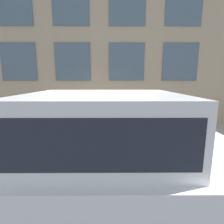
# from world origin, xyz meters

# --- Properties ---
(ground_plane) EXTENTS (80.00, 80.00, 0.00)m
(ground_plane) POSITION_xyz_m (0.00, 0.00, 0.00)
(ground_plane) COLOR #47474C
(sidewalk) EXTENTS (3.02, 60.00, 0.17)m
(sidewalk) POSITION_xyz_m (1.51, 0.00, 0.09)
(sidewalk) COLOR #A8A093
(sidewalk) RESTS_ON ground_plane
(building_facade) EXTENTS (0.33, 40.00, 7.36)m
(building_facade) POSITION_xyz_m (3.17, 0.00, 3.68)
(building_facade) COLOR tan
(building_facade) RESTS_ON ground_plane
(fire_hydrant) EXTENTS (0.28, 0.40, 0.76)m
(fire_hydrant) POSITION_xyz_m (0.47, -0.01, 0.56)
(fire_hydrant) COLOR red
(fire_hydrant) RESTS_ON sidewalk
(person) EXTENTS (0.32, 0.21, 1.31)m
(person) POSITION_xyz_m (0.65, -0.91, 0.96)
(person) COLOR navy
(person) RESTS_ON sidewalk
(parked_car_white_near) EXTENTS (2.04, 4.23, 1.78)m
(parked_car_white_near) POSITION_xyz_m (-1.56, -0.33, 0.97)
(parked_car_white_near) COLOR black
(parked_car_white_near) RESTS_ON ground_plane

